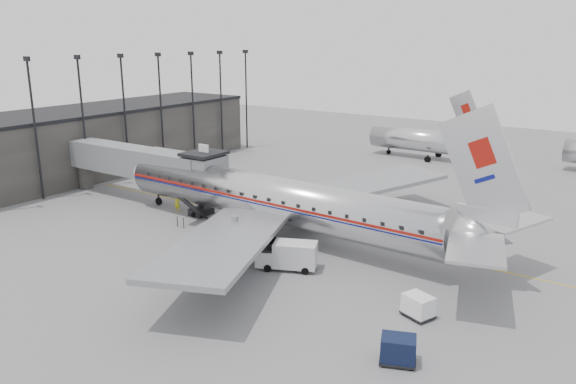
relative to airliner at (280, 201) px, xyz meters
The scene contains 11 objects.
ground 4.50m from the airliner, 105.49° to the right, with size 160.00×160.00×0.00m, color slate.
terminal 35.53m from the airliner, 168.58° to the left, with size 12.00×46.00×8.00m, color #33312F.
apron_line 4.97m from the airliner, 54.31° to the left, with size 0.15×60.00×0.01m, color gold.
jet_bridge 17.52m from the airliner, behind, with size 21.00×6.20×7.10m.
floodlight_masts 30.47m from the airliner, 160.50° to the left, with size 0.90×42.25×15.25m.
distant_aircraft_near 39.12m from the airliner, 93.84° to the left, with size 16.39×3.20×10.26m.
airliner is the anchor object (origin of this frame).
service_van 7.72m from the airliner, 50.69° to the right, with size 4.91×3.46×2.16m.
baggage_cart_navy 21.46m from the airliner, 37.47° to the right, with size 2.38×2.11×1.54m.
baggage_cart_white 17.68m from the airliner, 25.07° to the right, with size 2.28×2.03×1.48m.
ramp_worker 13.05m from the airliner, behind, with size 0.63×0.42×1.74m, color gold.
Camera 1 is at (28.04, -35.69, 17.17)m, focal length 35.00 mm.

